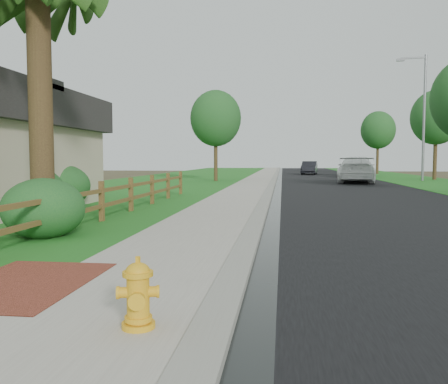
# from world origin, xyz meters

# --- Properties ---
(ground) EXTENTS (120.00, 120.00, 0.00)m
(ground) POSITION_xyz_m (0.00, 0.00, 0.00)
(ground) COLOR #3E3721
(road) EXTENTS (8.00, 90.00, 0.02)m
(road) POSITION_xyz_m (4.60, 35.00, 0.01)
(road) COLOR black
(road) RESTS_ON ground
(curb) EXTENTS (0.40, 90.00, 0.12)m
(curb) POSITION_xyz_m (0.40, 35.00, 0.06)
(curb) COLOR gray
(curb) RESTS_ON ground
(wet_gutter) EXTENTS (0.50, 90.00, 0.00)m
(wet_gutter) POSITION_xyz_m (0.75, 35.00, 0.02)
(wet_gutter) COLOR black
(wet_gutter) RESTS_ON road
(sidewalk) EXTENTS (2.20, 90.00, 0.10)m
(sidewalk) POSITION_xyz_m (-0.90, 35.00, 0.05)
(sidewalk) COLOR gray
(sidewalk) RESTS_ON ground
(grass_strip) EXTENTS (1.60, 90.00, 0.06)m
(grass_strip) POSITION_xyz_m (-2.80, 35.00, 0.03)
(grass_strip) COLOR #1F611B
(grass_strip) RESTS_ON ground
(lawn_near) EXTENTS (9.00, 90.00, 0.04)m
(lawn_near) POSITION_xyz_m (-8.00, 35.00, 0.02)
(lawn_near) COLOR #1F611B
(lawn_near) RESTS_ON ground
(verge_far) EXTENTS (6.00, 90.00, 0.04)m
(verge_far) POSITION_xyz_m (11.50, 35.00, 0.02)
(verge_far) COLOR #1F611B
(verge_far) RESTS_ON ground
(brick_patch) EXTENTS (1.60, 2.40, 0.11)m
(brick_patch) POSITION_xyz_m (-2.20, -1.00, 0.06)
(brick_patch) COLOR maroon
(brick_patch) RESTS_ON ground
(ranch_fence) EXTENTS (0.12, 16.92, 1.10)m
(ranch_fence) POSITION_xyz_m (-3.60, 6.40, 0.62)
(ranch_fence) COLOR #53361B
(ranch_fence) RESTS_ON ground
(fire_hydrant) EXTENTS (0.44, 0.36, 0.67)m
(fire_hydrant) POSITION_xyz_m (-0.27, -2.36, 0.41)
(fire_hydrant) COLOR yellow
(fire_hydrant) RESTS_ON sidewalk
(white_suv) EXTENTS (3.38, 6.49, 1.80)m
(white_suv) POSITION_xyz_m (6.19, 27.60, 0.92)
(white_suv) COLOR white
(white_suv) RESTS_ON road
(dark_car_mid) EXTENTS (2.85, 4.48, 1.42)m
(dark_car_mid) POSITION_xyz_m (7.20, 37.62, 0.73)
(dark_car_mid) COLOR black
(dark_car_mid) RESTS_ON road
(dark_car_far) EXTENTS (2.01, 4.44, 1.41)m
(dark_car_far) POSITION_xyz_m (3.89, 44.67, 0.73)
(dark_car_far) COLOR black
(dark_car_far) RESTS_ON road
(streetlight) EXTENTS (2.17, 0.42, 9.39)m
(streetlight) POSITION_xyz_m (11.34, 30.69, 5.32)
(streetlight) COLOR slate
(streetlight) RESTS_ON ground
(boulder) EXTENTS (1.22, 0.98, 0.75)m
(boulder) POSITION_xyz_m (-6.00, 6.12, 0.38)
(boulder) COLOR brown
(boulder) RESTS_ON ground
(shrub_a) EXTENTS (1.96, 1.96, 1.28)m
(shrub_a) POSITION_xyz_m (-3.90, 2.76, 0.64)
(shrub_a) COLOR #1B4B22
(shrub_a) RESTS_ON ground
(shrub_b) EXTENTS (2.24, 2.24, 1.52)m
(shrub_b) POSITION_xyz_m (-6.50, 8.63, 0.76)
(shrub_b) COLOR #1B4B22
(shrub_b) RESTS_ON ground
(shrub_c) EXTENTS (2.55, 2.55, 1.45)m
(shrub_c) POSITION_xyz_m (-6.50, 6.87, 0.73)
(shrub_c) COLOR #1B4B22
(shrub_c) RESTS_ON ground
(tree_mid_left) EXTENTS (3.78, 3.78, 6.76)m
(tree_mid_left) POSITION_xyz_m (-3.90, 28.48, 4.66)
(tree_mid_left) COLOR #322014
(tree_mid_left) RESTS_ON ground
(tree_mid_right) EXTENTS (3.91, 3.91, 7.08)m
(tree_mid_right) POSITION_xyz_m (13.00, 32.68, 4.92)
(tree_mid_right) COLOR #322014
(tree_mid_right) RESTS_ON ground
(tree_far_right) EXTENTS (3.74, 3.74, 6.89)m
(tree_far_right) POSITION_xyz_m (11.41, 47.31, 4.82)
(tree_far_right) COLOR #322014
(tree_far_right) RESTS_ON ground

